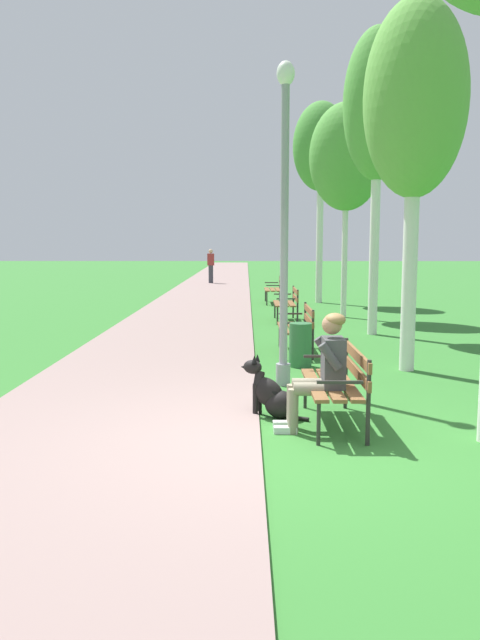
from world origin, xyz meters
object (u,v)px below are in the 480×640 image
(park_bench_mid, at_px, (299,325))
(dog_black, at_px, (272,395))
(birch_tree_third, at_px, (378,107))
(pedestrian_distant, at_px, (211,266))
(person_seated_on_near_bench, at_px, (323,367))
(birch_tree_second, at_px, (415,102))
(park_bench_furthest, at_px, (275,288))
(park_bench_far, at_px, (288,301))
(birch_tree_fourth, at_px, (346,158))
(lamp_post_near, at_px, (284,222))
(park_bench_near, at_px, (339,379))
(litter_bin, at_px, (300,345))
(birch_tree_fifth, at_px, (321,148))

(park_bench_mid, height_order, dog_black, park_bench_mid)
(birch_tree_third, xyz_separation_m, pedestrian_distant, (-4.40, 16.38, -3.90))
(person_seated_on_near_bench, distance_m, birch_tree_second, 4.90)
(park_bench_mid, relative_size, pedestrian_distant, 0.91)
(pedestrian_distant, bearing_deg, birch_tree_second, -78.32)
(park_bench_furthest, distance_m, dog_black, 13.33)
(dog_black, xyz_separation_m, birch_tree_third, (2.43, 6.46, 4.48))
(park_bench_mid, xyz_separation_m, pedestrian_distant, (-2.62, 18.68, 0.33))
(park_bench_far, bearing_deg, dog_black, -95.03)
(park_bench_mid, height_order, birch_tree_second, birch_tree_second)
(person_seated_on_near_bench, xyz_separation_m, birch_tree_fourth, (1.78, 10.05, 3.45))
(park_bench_furthest, xyz_separation_m, dog_black, (-0.66, -13.31, -0.25))
(park_bench_mid, xyz_separation_m, lamp_post_near, (-0.42, -2.54, 1.73))
(park_bench_near, distance_m, pedestrian_distant, 23.29)
(park_bench_far, xyz_separation_m, litter_bin, (-0.19, -5.74, -0.16))
(dog_black, distance_m, litter_bin, 2.97)
(birch_tree_third, xyz_separation_m, litter_bin, (-1.85, -3.54, -4.39))
(park_bench_near, xyz_separation_m, lamp_post_near, (-0.49, 1.92, 1.73))
(person_seated_on_near_bench, height_order, birch_tree_second, birch_tree_second)
(dog_black, height_order, pedestrian_distant, pedestrian_distant)
(park_bench_near, distance_m, park_bench_furthest, 13.61)
(birch_tree_fourth, xyz_separation_m, pedestrian_distant, (-4.26, 13.29, -3.29))
(park_bench_far, bearing_deg, birch_tree_fifth, 74.81)
(birch_tree_second, distance_m, pedestrian_distant, 20.86)
(lamp_post_near, relative_size, birch_tree_fifth, 0.67)
(birch_tree_third, relative_size, pedestrian_distant, 3.86)
(park_bench_far, relative_size, birch_tree_fourth, 0.27)
(park_bench_far, distance_m, birch_tree_fourth, 4.03)
(park_bench_near, bearing_deg, birch_tree_second, 63.20)
(pedestrian_distant, bearing_deg, dog_black, -85.07)
(birch_tree_third, xyz_separation_m, birch_tree_fifth, (-0.33, 7.13, 0.21))
(park_bench_far, distance_m, person_seated_on_near_bench, 9.17)
(birch_tree_fifth, bearing_deg, birch_tree_fourth, -87.37)
(park_bench_furthest, xyz_separation_m, birch_tree_second, (1.54, -10.66, 3.51))
(dog_black, bearing_deg, park_bench_far, 84.97)
(park_bench_far, height_order, birch_tree_third, birch_tree_third)
(park_bench_mid, height_order, person_seated_on_near_bench, person_seated_on_near_bench)
(birch_tree_fourth, bearing_deg, birch_tree_third, -87.32)
(park_bench_mid, distance_m, park_bench_furthest, 9.16)
(birch_tree_third, bearing_deg, park_bench_furthest, 104.48)
(dog_black, xyz_separation_m, birch_tree_fifth, (2.10, 13.59, 4.69))
(birch_tree_second, bearing_deg, park_bench_mid, 135.92)
(lamp_post_near, bearing_deg, park_bench_furthest, 87.87)
(park_bench_far, relative_size, park_bench_furthest, 1.00)
(litter_bin, bearing_deg, dog_black, -101.18)
(person_seated_on_near_bench, height_order, birch_tree_third, birch_tree_third)
(lamp_post_near, height_order, litter_bin, lamp_post_near)
(lamp_post_near, bearing_deg, birch_tree_third, 65.50)
(birch_tree_second, relative_size, birch_tree_third, 0.87)
(park_bench_near, xyz_separation_m, birch_tree_fourth, (1.57, 9.84, 3.62))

